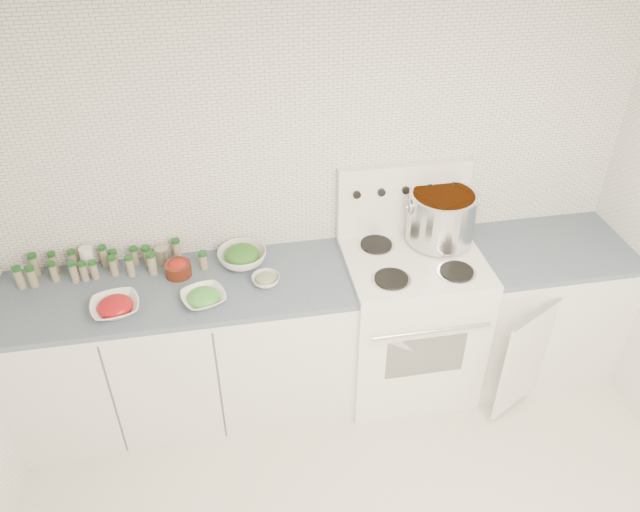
{
  "coord_description": "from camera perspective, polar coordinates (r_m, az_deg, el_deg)",
  "views": [
    {
      "loc": [
        -0.52,
        -1.46,
        2.96
      ],
      "look_at": [
        -0.06,
        1.14,
        1.04
      ],
      "focal_mm": 35.0,
      "sensor_mm": 36.0,
      "label": 1
    }
  ],
  "objects": [
    {
      "name": "salt_canister",
      "position": [
        3.59,
        -20.47,
        -0.27
      ],
      "size": [
        0.09,
        0.09,
        0.14
      ],
      "primitive_type": "cylinder",
      "rotation": [
        0.0,
        0.0,
        0.3
      ],
      "color": "white",
      "rests_on": "counter_left"
    },
    {
      "name": "bowl_zucchini",
      "position": [
        3.3,
        -4.98,
        -2.15
      ],
      "size": [
        0.19,
        0.19,
        0.06
      ],
      "color": "white",
      "rests_on": "counter_left"
    },
    {
      "name": "bowl_snowpea",
      "position": [
        3.22,
        -10.6,
        -3.75
      ],
      "size": [
        0.27,
        0.27,
        0.07
      ],
      "color": "white",
      "rests_on": "counter_left"
    },
    {
      "name": "counter_right",
      "position": [
        4.08,
        19.12,
        -4.41
      ],
      "size": [
        0.89,
        0.82,
        0.9
      ],
      "color": "white",
      "rests_on": "ground"
    },
    {
      "name": "bowl_pepper",
      "position": [
        3.43,
        -12.86,
        -1.1
      ],
      "size": [
        0.14,
        0.14,
        0.09
      ],
      "color": "#4E1A0D",
      "rests_on": "counter_left"
    },
    {
      "name": "stock_pot",
      "position": [
        3.55,
        11.03,
        3.7
      ],
      "size": [
        0.4,
        0.38,
        0.29
      ],
      "rotation": [
        0.0,
        0.0,
        0.01
      ],
      "color": "silver",
      "rests_on": "stove"
    },
    {
      "name": "tin_can",
      "position": [
        3.53,
        -14.22,
        0.04
      ],
      "size": [
        0.09,
        0.09,
        0.1
      ],
      "primitive_type": "cylinder",
      "rotation": [
        0.0,
        0.0,
        0.34
      ],
      "color": "#A09C87",
      "rests_on": "counter_left"
    },
    {
      "name": "spice_cluster",
      "position": [
        3.54,
        -19.38,
        -0.68
      ],
      "size": [
        1.0,
        0.16,
        0.13
      ],
      "color": "gray",
      "rests_on": "counter_left"
    },
    {
      "name": "room_walls",
      "position": [
        2.09,
        7.18,
        -6.56
      ],
      "size": [
        3.54,
        3.04,
        2.52
      ],
      "color": "white",
      "rests_on": "ground"
    },
    {
      "name": "bowl_tomato",
      "position": [
        3.28,
        -18.23,
        -4.4
      ],
      "size": [
        0.28,
        0.28,
        0.08
      ],
      "color": "white",
      "rests_on": "counter_left"
    },
    {
      "name": "stove",
      "position": [
        3.75,
        8.04,
        -5.53
      ],
      "size": [
        0.76,
        0.7,
        1.36
      ],
      "color": "white",
      "rests_on": "ground"
    },
    {
      "name": "counter_left",
      "position": [
        3.66,
        -12.17,
        -8.36
      ],
      "size": [
        1.85,
        0.62,
        0.9
      ],
      "color": "white",
      "rests_on": "ground"
    },
    {
      "name": "bowl_broccoli",
      "position": [
        3.45,
        -7.14,
        -0.01
      ],
      "size": [
        0.27,
        0.27,
        0.11
      ],
      "color": "white",
      "rests_on": "counter_left"
    }
  ]
}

